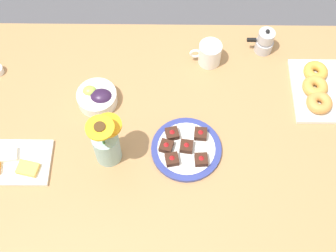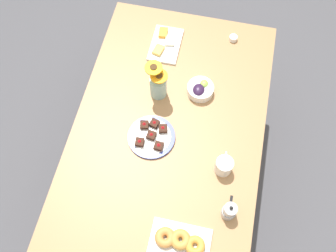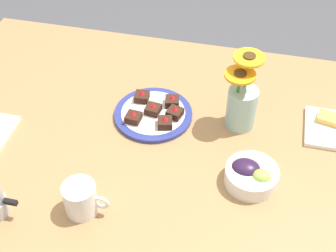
% 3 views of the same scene
% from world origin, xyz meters
% --- Properties ---
extents(ground_plane, '(6.00, 6.00, 0.00)m').
position_xyz_m(ground_plane, '(0.00, 0.00, 0.00)').
color(ground_plane, '#4C4C51').
extents(dining_table, '(1.60, 1.00, 0.74)m').
position_xyz_m(dining_table, '(0.00, 0.00, 0.65)').
color(dining_table, '#A87A4C').
rests_on(dining_table, ground_plane).
extents(coffee_mug, '(0.12, 0.09, 0.09)m').
position_xyz_m(coffee_mug, '(-0.16, -0.32, 0.79)').
color(coffee_mug, white).
rests_on(coffee_mug, dining_table).
extents(grape_bowl, '(0.15, 0.15, 0.07)m').
position_xyz_m(grape_bowl, '(0.26, -0.12, 0.77)').
color(grape_bowl, white).
rests_on(grape_bowl, dining_table).
extents(cheese_platter, '(0.26, 0.17, 0.03)m').
position_xyz_m(cheese_platter, '(0.54, 0.13, 0.75)').
color(cheese_platter, white).
rests_on(cheese_platter, dining_table).
extents(croissant_platter, '(0.19, 0.28, 0.05)m').
position_xyz_m(croissant_platter, '(-0.55, -0.17, 0.76)').
color(croissant_platter, white).
rests_on(croissant_platter, dining_table).
extents(dessert_plate, '(0.25, 0.25, 0.05)m').
position_xyz_m(dessert_plate, '(-0.06, 0.07, 0.75)').
color(dessert_plate, navy).
rests_on(dessert_plate, dining_table).
extents(flower_vase, '(0.11, 0.12, 0.25)m').
position_xyz_m(flower_vase, '(0.20, 0.10, 0.83)').
color(flower_vase, '#99C1B7').
rests_on(flower_vase, dining_table).
extents(moka_pot, '(0.11, 0.07, 0.12)m').
position_xyz_m(moka_pot, '(-0.37, -0.37, 0.79)').
color(moka_pot, '#B7B7BC').
rests_on(moka_pot, dining_table).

